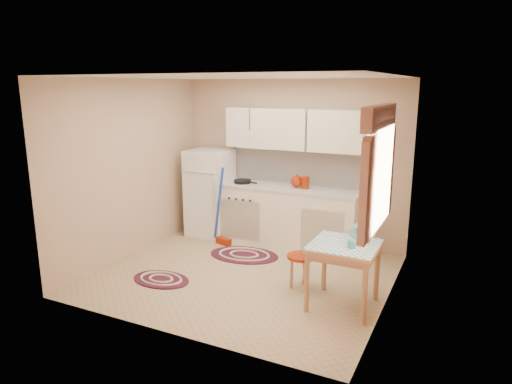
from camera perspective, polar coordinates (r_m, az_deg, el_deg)
room_shell at (r=5.73m, az=0.90°, el=5.11°), size 3.64×3.60×2.52m
fridge at (r=7.44m, az=-5.78°, el=-0.11°), size 0.65×0.60×1.40m
broom at (r=6.95m, az=-4.14°, el=-1.88°), size 0.30×0.19×1.20m
base_cabinets at (r=6.97m, az=3.71°, el=-3.18°), size 2.25×0.60×0.88m
countertop at (r=6.86m, az=3.77°, el=0.51°), size 2.27×0.62×0.04m
frying_pan at (r=7.10m, az=-1.70°, el=1.33°), size 0.31×0.31×0.05m
red_kettle at (r=6.78m, az=5.10°, el=1.33°), size 0.25×0.24×0.19m
red_canister at (r=6.73m, az=6.17°, el=1.09°), size 0.13×0.13×0.16m
table at (r=5.19m, az=10.81°, el=-10.21°), size 0.72×0.72×0.72m
stool at (r=5.61m, az=5.60°, el=-9.86°), size 0.39×0.39×0.42m
coffee_pot at (r=5.11m, az=12.63°, el=-4.88°), size 0.13×0.12×0.25m
mug at (r=4.93m, az=11.86°, el=-6.42°), size 0.11×0.11×0.10m
rug_center at (r=6.66m, az=-1.50°, el=-7.88°), size 1.09×0.80×0.02m
rug_left at (r=5.99m, az=-11.78°, el=-10.65°), size 0.77×0.52×0.02m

